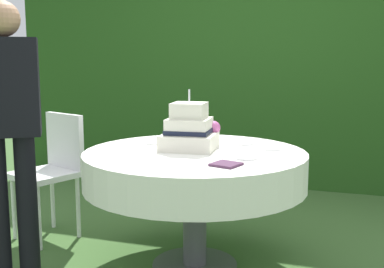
# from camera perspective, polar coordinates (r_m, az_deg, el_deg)

# --- Properties ---
(ground_plane) EXTENTS (20.00, 20.00, 0.00)m
(ground_plane) POSITION_cam_1_polar(r_m,az_deg,el_deg) (3.15, 0.32, -15.23)
(ground_plane) COLOR #3D602D
(foliage_hedge) EXTENTS (5.43, 0.67, 2.81)m
(foliage_hedge) POSITION_cam_1_polar(r_m,az_deg,el_deg) (5.19, 8.73, 10.08)
(foliage_hedge) COLOR #234C19
(foliage_hedge) RESTS_ON ground_plane
(cake_table) EXTENTS (1.35, 1.35, 0.73)m
(cake_table) POSITION_cam_1_polar(r_m,az_deg,el_deg) (2.95, 0.33, -4.20)
(cake_table) COLOR #4C4C51
(cake_table) RESTS_ON ground_plane
(wedding_cake) EXTENTS (0.35, 0.36, 0.37)m
(wedding_cake) POSITION_cam_1_polar(r_m,az_deg,el_deg) (2.98, -0.24, 0.40)
(wedding_cake) COLOR silver
(wedding_cake) RESTS_ON cake_table
(serving_plate_near) EXTENTS (0.13, 0.13, 0.01)m
(serving_plate_near) POSITION_cam_1_polar(r_m,az_deg,el_deg) (3.19, 6.08, -1.09)
(serving_plate_near) COLOR white
(serving_plate_near) RESTS_ON cake_table
(serving_plate_far) EXTENTS (0.11, 0.11, 0.01)m
(serving_plate_far) POSITION_cam_1_polar(r_m,az_deg,el_deg) (3.01, 9.36, -1.74)
(serving_plate_far) COLOR white
(serving_plate_far) RESTS_ON cake_table
(serving_plate_left) EXTENTS (0.10, 0.10, 0.01)m
(serving_plate_left) POSITION_cam_1_polar(r_m,az_deg,el_deg) (3.18, -4.54, -1.09)
(serving_plate_left) COLOR white
(serving_plate_left) RESTS_ON cake_table
(serving_plate_right) EXTENTS (0.13, 0.13, 0.01)m
(serving_plate_right) POSITION_cam_1_polar(r_m,az_deg,el_deg) (2.73, 6.38, -2.79)
(serving_plate_right) COLOR white
(serving_plate_right) RESTS_ON cake_table
(napkin_stack) EXTENTS (0.17, 0.17, 0.01)m
(napkin_stack) POSITION_cam_1_polar(r_m,az_deg,el_deg) (2.54, 4.03, -3.57)
(napkin_stack) COLOR #4C2D47
(napkin_stack) RESTS_ON cake_table
(garden_chair) EXTENTS (0.52, 0.52, 0.89)m
(garden_chair) POSITION_cam_1_polar(r_m,az_deg,el_deg) (3.64, -15.92, -3.30)
(garden_chair) COLOR white
(garden_chair) RESTS_ON ground_plane
(standing_person) EXTENTS (0.41, 0.37, 1.60)m
(standing_person) POSITION_cam_1_polar(r_m,az_deg,el_deg) (2.94, -20.83, 1.33)
(standing_person) COLOR black
(standing_person) RESTS_ON ground_plane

